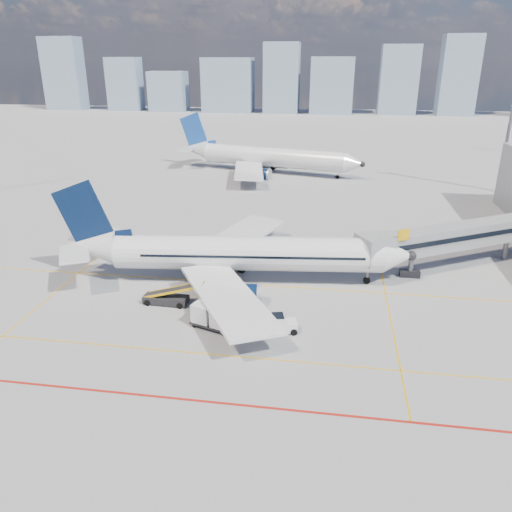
{
  "coord_description": "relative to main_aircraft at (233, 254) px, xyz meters",
  "views": [
    {
      "loc": [
        7.86,
        -40.21,
        22.73
      ],
      "look_at": [
        0.63,
        6.32,
        4.0
      ],
      "focal_mm": 35.0,
      "sensor_mm": 36.0,
      "label": 1
    }
  ],
  "objects": [
    {
      "name": "floodlight_mast_ne",
      "position": [
        40.21,
        46.48,
        10.37
      ],
      "size": [
        3.2,
        0.61,
        25.45
      ],
      "color": "slate",
      "rests_on": "ground"
    },
    {
      "name": "baggage_tug",
      "position": [
        6.33,
        -10.07,
        -2.4
      ],
      "size": [
        2.73,
        2.02,
        1.72
      ],
      "rotation": [
        0.0,
        0.0,
        0.24
      ],
      "color": "silver",
      "rests_on": "ground"
    },
    {
      "name": "distant_skyline",
      "position": [
        -1.7,
        181.49,
        9.93
      ],
      "size": [
        248.37,
        14.5,
        31.9
      ],
      "color": "#778BA5",
      "rests_on": "ground"
    },
    {
      "name": "belt_loader",
      "position": [
        -5.4,
        -6.32,
        -2.56
      ],
      "size": [
        6.33,
        1.86,
        2.57
      ],
      "rotation": [
        0.0,
        0.0,
        -0.04
      ],
      "color": "black",
      "rests_on": "ground"
    },
    {
      "name": "main_aircraft",
      "position": [
        0.0,
        0.0,
        0.0
      ],
      "size": [
        38.14,
        33.18,
        11.16
      ],
      "rotation": [
        0.0,
        0.0,
        0.11
      ],
      "color": "silver",
      "rests_on": "ground"
    },
    {
      "name": "apron_markings",
      "position": [
        1.63,
        -12.42,
        -3.22
      ],
      "size": [
        90.0,
        35.12,
        0.01
      ],
      "color": "#D59A0B",
      "rests_on": "ground"
    },
    {
      "name": "ramp_worker",
      "position": [
        5.07,
        -10.74,
        -2.24
      ],
      "size": [
        0.69,
        0.84,
        1.97
      ],
      "primitive_type": "imported",
      "rotation": [
        0.0,
        0.0,
        1.22
      ],
      "color": "yellow",
      "rests_on": "ground"
    },
    {
      "name": "jet_bridge",
      "position": [
        25.72,
        8.4,
        0.52
      ],
      "size": [
        23.55,
        15.78,
        6.3
      ],
      "color": "gray",
      "rests_on": "ground"
    },
    {
      "name": "ground",
      "position": [
        2.21,
        -8.51,
        -3.22
      ],
      "size": [
        420.0,
        420.0,
        0.0
      ],
      "primitive_type": "plane",
      "color": "gray",
      "rests_on": "ground"
    },
    {
      "name": "second_aircraft",
      "position": [
        -4.23,
        56.14,
        -0.0
      ],
      "size": [
        41.0,
        35.2,
        12.14
      ],
      "rotation": [
        0.0,
        0.0,
        -0.25
      ],
      "color": "silver",
      "rests_on": "ground"
    },
    {
      "name": "cargo_dolly",
      "position": [
        0.16,
        -10.22,
        -2.02
      ],
      "size": [
        4.36,
        3.0,
        2.19
      ],
      "rotation": [
        0.0,
        0.0,
        -0.34
      ],
      "color": "black",
      "rests_on": "ground"
    }
  ]
}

